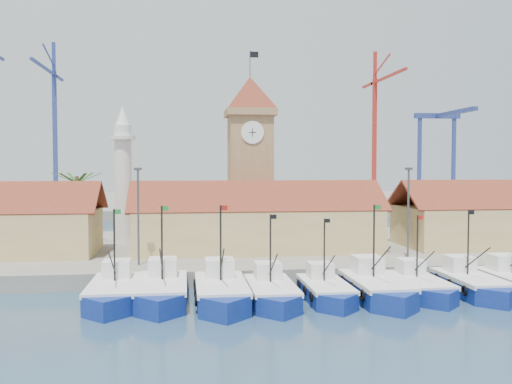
{
  "coord_description": "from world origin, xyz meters",
  "views": [
    {
      "loc": [
        -7.74,
        -41.32,
        10.71
      ],
      "look_at": [
        -0.29,
        18.0,
        7.93
      ],
      "focal_mm": 40.0,
      "sensor_mm": 36.0,
      "label": 1
    }
  ],
  "objects": [
    {
      "name": "boat_4",
      "position": [
        3.35,
        2.18,
        0.71
      ],
      "size": [
        3.31,
        9.06,
        6.85
      ],
      "color": "navy",
      "rests_on": "ground"
    },
    {
      "name": "boat_6",
      "position": [
        11.38,
        2.72,
        0.72
      ],
      "size": [
        3.37,
        9.22,
        6.98
      ],
      "color": "navy",
      "rests_on": "ground"
    },
    {
      "name": "minaret",
      "position": [
        -15.0,
        28.0,
        9.73
      ],
      "size": [
        3.0,
        3.0,
        16.3
      ],
      "color": "silver",
      "rests_on": "quay"
    },
    {
      "name": "boat_5",
      "position": [
        7.44,
        1.97,
        0.83
      ],
      "size": [
        3.86,
        10.56,
        7.99
      ],
      "color": "navy",
      "rests_on": "ground"
    },
    {
      "name": "gantry",
      "position": [
        62.0,
        106.65,
        20.04
      ],
      "size": [
        13.0,
        22.0,
        23.2
      ],
      "color": "navy",
      "rests_on": "terminal"
    },
    {
      "name": "boat_0",
      "position": [
        -13.24,
        3.22,
        0.8
      ],
      "size": [
        3.73,
        10.21,
        7.73
      ],
      "color": "navy",
      "rests_on": "ground"
    },
    {
      "name": "boat_3",
      "position": [
        -1.07,
        1.84,
        0.75
      ],
      "size": [
        3.51,
        9.63,
        7.28
      ],
      "color": "navy",
      "rests_on": "ground"
    },
    {
      "name": "lamp_posts",
      "position": [
        0.5,
        12.0,
        6.48
      ],
      "size": [
        80.7,
        0.25,
        9.03
      ],
      "color": "#3F3F44",
      "rests_on": "quay"
    },
    {
      "name": "boat_1",
      "position": [
        -9.55,
        3.06,
        0.82
      ],
      "size": [
        3.85,
        10.54,
        7.98
      ],
      "color": "navy",
      "rests_on": "ground"
    },
    {
      "name": "boat_2",
      "position": [
        -4.97,
        1.97,
        0.83
      ],
      "size": [
        3.89,
        10.66,
        8.07
      ],
      "color": "navy",
      "rests_on": "ground"
    },
    {
      "name": "hall_center",
      "position": [
        0.0,
        20.0,
        3.99
      ],
      "size": [
        27.04,
        10.13,
        7.61
      ],
      "color": "#D5B675",
      "rests_on": "quay"
    },
    {
      "name": "quay",
      "position": [
        0.0,
        24.0,
        0.75
      ],
      "size": [
        140.0,
        32.0,
        1.5
      ],
      "primitive_type": "cube",
      "color": "gray",
      "rests_on": "ground"
    },
    {
      "name": "crane_blue_near",
      "position": [
        -40.12,
        106.68,
        23.89
      ],
      "size": [
        1.0,
        31.64,
        39.58
      ],
      "color": "navy",
      "rests_on": "terminal"
    },
    {
      "name": "terminal",
      "position": [
        0.0,
        110.0,
        1.0
      ],
      "size": [
        240.0,
        80.0,
        2.0
      ],
      "primitive_type": "cube",
      "color": "gray",
      "rests_on": "ground"
    },
    {
      "name": "ground",
      "position": [
        0.0,
        0.0,
        0.0
      ],
      "size": [
        400.0,
        400.0,
        0.0
      ],
      "primitive_type": "plane",
      "color": "navy",
      "rests_on": "ground"
    },
    {
      "name": "crane_red_right",
      "position": [
        42.29,
        103.68,
        23.38
      ],
      "size": [
        1.0,
        31.48,
        38.69
      ],
      "color": "#B2241B",
      "rests_on": "terminal"
    },
    {
      "name": "palm_tree",
      "position": [
        -20.0,
        26.0,
        6.25
      ],
      "size": [
        5.6,
        5.03,
        8.39
      ],
      "color": "brown",
      "rests_on": "quay"
    },
    {
      "name": "clock_tower",
      "position": [
        0.0,
        26.0,
        11.96
      ],
      "size": [
        5.8,
        5.8,
        22.7
      ],
      "color": "#A68455",
      "rests_on": "quay"
    },
    {
      "name": "boat_7",
      "position": [
        15.83,
        2.66,
        0.76
      ],
      "size": [
        3.57,
        9.78,
        7.4
      ],
      "color": "navy",
      "rests_on": "ground"
    }
  ]
}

